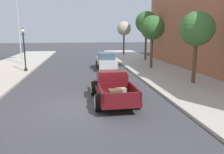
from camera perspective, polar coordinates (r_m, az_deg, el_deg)
ground_plane at (r=10.94m, az=-7.38°, el=-7.67°), size 140.00×140.00×0.00m
sidewalk_right at (r=13.18m, az=26.12°, el=-5.11°), size 5.50×64.00×0.15m
hotrod_truck_maroon at (r=11.72m, az=0.08°, el=-2.42°), size 2.23×4.96×1.58m
car_background_silver at (r=21.83m, az=-1.55°, el=4.15°), size 1.91×4.32×1.65m
street_lamp_far at (r=21.12m, az=-22.06°, el=7.48°), size 0.50×0.32×3.85m
flagpole at (r=26.56m, az=-23.00°, el=15.41°), size 1.74×0.16×9.16m
street_tree_nearest at (r=15.81m, az=21.37°, el=11.59°), size 2.30×2.30×4.84m
street_tree_second at (r=21.86m, az=10.52°, el=12.49°), size 2.33×2.33×5.06m
street_tree_third at (r=28.22m, az=8.99°, el=13.90°), size 2.72×2.72×6.04m
street_tree_farthest at (r=34.42m, az=3.15°, el=12.51°), size 2.15×2.15×5.13m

